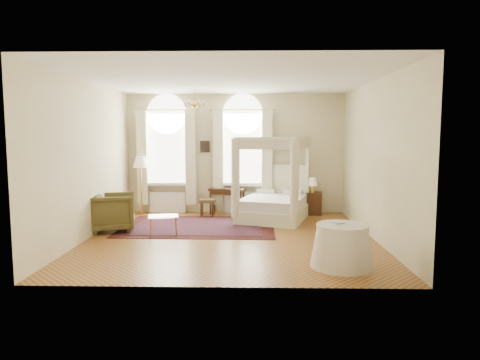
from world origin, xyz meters
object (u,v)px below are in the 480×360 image
(writing_desk, at_px, (227,192))
(armchair, at_px, (114,212))
(stool, at_px, (207,202))
(floor_lamp, at_px, (141,165))
(canopy_bed, at_px, (273,201))
(nightstand, at_px, (314,203))
(coffee_table, at_px, (163,218))
(side_table, at_px, (342,246))

(writing_desk, xyz_separation_m, armchair, (-2.47, -2.11, -0.19))
(stool, xyz_separation_m, floor_lamp, (-1.85, 0.29, 0.97))
(writing_desk, distance_m, floor_lamp, 2.47)
(canopy_bed, xyz_separation_m, armchair, (-3.69, -1.35, -0.05))
(nightstand, distance_m, stool, 2.91)
(stool, bearing_deg, writing_desk, 34.31)
(floor_lamp, bearing_deg, coffee_table, -65.77)
(nightstand, height_order, writing_desk, writing_desk)
(stool, bearing_deg, armchair, -137.97)
(armchair, bearing_deg, nightstand, -80.98)
(nightstand, height_order, stool, nightstand)
(nightstand, distance_m, coffee_table, 4.42)
(nightstand, height_order, floor_lamp, floor_lamp)
(armchair, bearing_deg, canopy_bed, -84.45)
(side_table, bearing_deg, canopy_bed, 103.35)
(nightstand, distance_m, writing_desk, 2.40)
(coffee_table, bearing_deg, nightstand, 34.68)
(nightstand, xyz_separation_m, floor_lamp, (-4.74, -0.06, 1.05))
(armchair, bearing_deg, floor_lamp, -17.62)
(canopy_bed, distance_m, side_table, 4.04)
(nightstand, xyz_separation_m, armchair, (-4.85, -2.11, 0.12))
(canopy_bed, height_order, armchair, canopy_bed)
(writing_desk, relative_size, stool, 2.20)
(writing_desk, xyz_separation_m, side_table, (2.15, -4.69, -0.27))
(coffee_table, height_order, floor_lamp, floor_lamp)
(armchair, bearing_deg, coffee_table, -122.75)
(canopy_bed, bearing_deg, armchair, -159.91)
(canopy_bed, bearing_deg, floor_lamp, 168.86)
(canopy_bed, xyz_separation_m, side_table, (0.93, -3.93, -0.13))
(stool, relative_size, coffee_table, 0.67)
(stool, bearing_deg, nightstand, 6.89)
(nightstand, height_order, armchair, armchair)
(writing_desk, bearing_deg, stool, -145.69)
(canopy_bed, xyz_separation_m, writing_desk, (-1.22, 0.76, 0.13))
(side_table, bearing_deg, nightstand, 87.24)
(canopy_bed, relative_size, floor_lamp, 1.46)
(writing_desk, distance_m, coffee_table, 2.82)
(side_table, bearing_deg, stool, 121.53)
(writing_desk, xyz_separation_m, floor_lamp, (-2.36, -0.06, 0.74))
(canopy_bed, bearing_deg, stool, 166.53)
(canopy_bed, relative_size, stool, 4.93)
(armchair, bearing_deg, writing_desk, -63.98)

